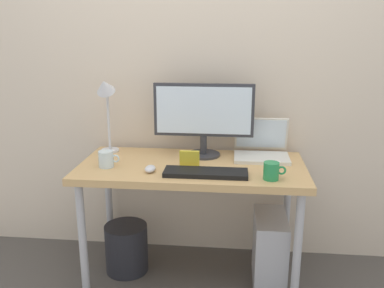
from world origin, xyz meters
name	(u,v)px	position (x,y,z in m)	size (l,w,h in m)	color
ground_plane	(192,275)	(0.00, 0.00, 0.00)	(6.00, 6.00, 0.00)	#4C4742
back_wall	(198,55)	(0.00, 0.37, 1.30)	(4.40, 0.04, 2.60)	beige
desk	(192,176)	(0.00, 0.00, 0.64)	(1.27, 0.61, 0.71)	tan
monitor	(204,115)	(0.05, 0.17, 0.97)	(0.59, 0.20, 0.44)	#333338
laptop	(261,147)	(0.40, 0.19, 0.77)	(0.32, 0.28, 0.23)	silver
desk_lamp	(106,98)	(-0.54, 0.18, 1.05)	(0.11, 0.16, 0.48)	silver
keyboard	(206,173)	(0.09, -0.17, 0.73)	(0.44, 0.14, 0.02)	black
mouse	(150,169)	(-0.21, -0.15, 0.73)	(0.06, 0.09, 0.03)	silver
coffee_mug	(272,171)	(0.43, -0.20, 0.76)	(0.11, 0.08, 0.09)	#268C4C
glass_cup	(106,159)	(-0.47, -0.09, 0.76)	(0.12, 0.08, 0.09)	silver
photo_frame	(189,159)	(-0.01, -0.04, 0.76)	(0.11, 0.02, 0.09)	yellow
computer_tower	(269,250)	(0.46, -0.02, 0.21)	(0.18, 0.36, 0.42)	#B2B2B7
wastebasket	(127,248)	(-0.41, 0.02, 0.15)	(0.26, 0.26, 0.30)	#232328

